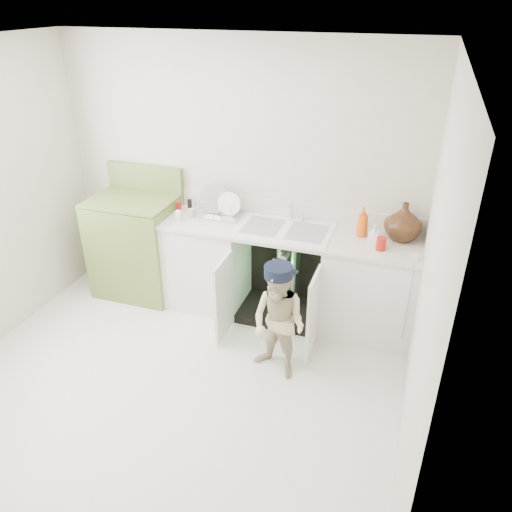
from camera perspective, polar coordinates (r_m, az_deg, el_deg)
The scene contains 5 objects.
ground at distance 4.21m, azimuth -9.13°, elevation -13.94°, with size 3.50×3.50×0.00m, color beige.
room_shell at distance 3.50m, azimuth -10.66°, elevation 1.48°, with size 6.00×5.50×1.26m.
counter_run at distance 4.67m, azimuth 3.56°, elevation -1.73°, with size 2.44×1.02×1.23m.
avocado_stove at distance 5.19m, azimuth -13.38°, elevation 1.33°, with size 0.82×0.65×1.27m.
repair_worker at distance 3.94m, azimuth 2.61°, elevation -7.56°, with size 0.57×0.74×0.98m.
Camera 1 is at (1.60, -2.71, 2.79)m, focal length 35.00 mm.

